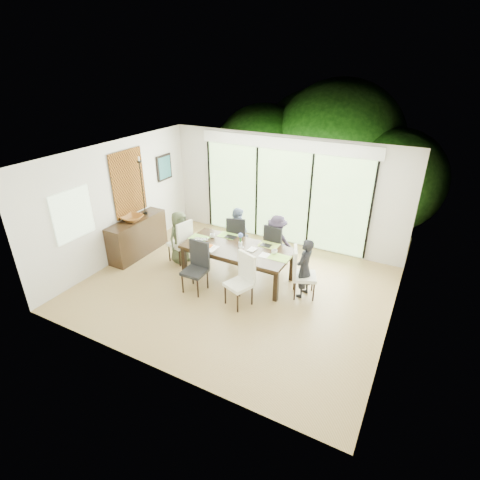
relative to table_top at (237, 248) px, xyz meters
The scene contains 62 objects.
floor 0.83m from the table_top, 69.37° to the right, with size 6.00×5.00×0.01m, color brown.
ceiling 2.07m from the table_top, 69.37° to the right, with size 6.00×5.00×0.01m, color white.
wall_back 2.19m from the table_top, 85.59° to the left, with size 6.00×0.02×2.70m, color beige.
wall_front 3.02m from the table_top, 86.87° to the right, with size 6.00×0.02×2.70m, color silver.
wall_left 2.96m from the table_top, behind, with size 0.02×5.00×2.70m, color silver.
wall_right 3.27m from the table_top, ahead, with size 0.02×5.00×2.70m, color beige.
glass_doors 2.11m from the table_top, 85.50° to the left, with size 4.20×0.02×2.30m, color #598C3F.
blinds_header 2.73m from the table_top, 85.48° to the left, with size 4.40×0.06×0.28m, color white.
mullion_a 2.86m from the table_top, 133.65° to the left, with size 0.05×0.04×2.30m, color black.
mullion_b 2.16m from the table_top, 104.85° to the left, with size 0.05×0.04×2.30m, color black.
mullion_c 2.27m from the table_top, 67.05° to the left, with size 0.05×0.04×2.30m, color black.
mullion_d 3.08m from the table_top, 41.96° to the left, with size 0.05×0.04×2.30m, color black.
side_window 3.35m from the table_top, 149.92° to the right, with size 0.02×0.90×1.00m, color #8CAD7F.
deck 3.07m from the table_top, 86.90° to the left, with size 6.00×1.80×0.10m, color brown.
rail_top 3.78m from the table_top, 87.56° to the left, with size 6.00×0.08×0.06m, color brown.
foliage_left 5.10m from the table_top, 108.95° to the left, with size 3.20×3.20×3.20m, color #14380F.
foliage_mid 5.52m from the table_top, 84.04° to the left, with size 4.00×4.00×4.00m, color #14380F.
foliage_right 5.18m from the table_top, 62.70° to the left, with size 2.80×2.80×2.80m, color #14380F.
foliage_far 6.16m from the table_top, 94.14° to the left, with size 3.60×3.60×3.60m, color #14380F.
table_top is the anchor object (origin of this frame).
table_apron 0.09m from the table_top, ahead, with size 2.10×0.86×0.10m, color black.
table_leg_fl 1.22m from the table_top, 158.29° to the right, with size 0.09×0.09×0.66m, color black.
table_leg_fr 1.22m from the table_top, 21.71° to the right, with size 0.09×0.09×0.66m, color black.
table_leg_bl 1.22m from the table_top, 158.29° to the left, with size 0.09×0.09×0.66m, color black.
table_leg_br 1.22m from the table_top, 21.71° to the left, with size 0.09×0.09×0.66m, color black.
chair_left_end 1.51m from the table_top, behind, with size 0.44×0.44×1.05m, color silver, non-canonical shape.
chair_right_end 1.51m from the table_top, ahead, with size 0.44×0.44×1.05m, color silver, non-canonical shape.
chair_far_left 0.98m from the table_top, 117.90° to the left, with size 0.44×0.44×1.05m, color black, non-canonical shape.
chair_far_right 1.03m from the table_top, 57.09° to the left, with size 0.44×0.44×1.05m, color black, non-canonical shape.
chair_near_left 1.02m from the table_top, 119.89° to the right, with size 0.44×0.44×1.05m, color black, non-canonical shape.
chair_near_right 1.02m from the table_top, 60.11° to the right, with size 0.44×0.44×1.05m, color white, non-canonical shape.
person_left_end 1.48m from the table_top, behind, with size 0.57×0.36×1.23m, color #3F4830.
person_right_end 1.48m from the table_top, ahead, with size 0.57×0.36×1.23m, color black.
person_far_left 0.95m from the table_top, 118.47° to the left, with size 0.57×0.36×1.23m, color #7083A3.
person_far_right 1.00m from the table_top, 56.47° to the left, with size 0.57×0.36×1.23m, color #282030.
placemat_left 0.95m from the table_top, behind, with size 0.42×0.31×0.01m, color #6DA039.
placemat_right 0.95m from the table_top, ahead, with size 0.42×0.31×0.01m, color #88BB42.
placemat_far_l 0.60m from the table_top, 138.37° to the left, with size 0.42×0.31×0.01m, color #88C546.
placemat_far_r 0.68m from the table_top, 36.03° to the left, with size 0.42×0.31×0.01m, color #90A93C.
placemat_paper 0.63m from the table_top, 151.39° to the right, with size 0.42×0.31×0.01m, color white.
tablet_far_l 0.50m from the table_top, 135.00° to the left, with size 0.25×0.17×0.01m, color black.
tablet_far_r 0.61m from the table_top, 34.99° to the left, with size 0.23×0.16×0.01m, color black.
papers 0.70m from the table_top, ahead, with size 0.29×0.21×0.00m, color white.
platter_base 0.63m from the table_top, 151.39° to the right, with size 0.25×0.25×0.02m, color white.
platter_snacks 0.63m from the table_top, 151.39° to the right, with size 0.19×0.19×0.01m, color #C55C17.
vase 0.11m from the table_top, 45.00° to the left, with size 0.08×0.08×0.11m, color silver.
hyacinth_stems 0.21m from the table_top, 45.00° to the left, with size 0.04×0.04×0.15m, color #337226.
hyacinth_blooms 0.30m from the table_top, 45.00° to the left, with size 0.10×0.10×0.10m, color #4F67C6.
laptop 0.86m from the table_top, behind, with size 0.31×0.20×0.02m, color silver.
cup_a 0.72m from the table_top, 167.91° to the left, with size 0.12×0.12×0.09m, color white.
cup_b 0.19m from the table_top, 33.69° to the right, with size 0.10×0.10×0.09m, color white.
cup_c 0.81m from the table_top, ahead, with size 0.12×0.12×0.09m, color white.
book 0.26m from the table_top, 11.31° to the left, with size 0.16×0.21×0.02m, color white.
sideboard 2.62m from the table_top, behind, with size 0.45×1.61×0.90m, color black.
bowl 2.63m from the table_top, behind, with size 0.48×0.48×0.12m, color brown.
candlestick_base 2.62m from the table_top, behind, with size 0.10×0.10×0.04m, color black.
candlestick_shaft 2.75m from the table_top, behind, with size 0.02×0.02×1.25m, color black.
candlestick_pan 3.00m from the table_top, behind, with size 0.10×0.10×0.03m, color black.
candle 3.03m from the table_top, behind, with size 0.04×0.04×0.10m, color silver.
tapestry 2.99m from the table_top, behind, with size 0.02×1.00×1.50m, color brown.
art_frame 3.26m from the table_top, 155.62° to the left, with size 0.03×0.55×0.65m, color black.
art_canvas 3.25m from the table_top, 155.47° to the left, with size 0.01×0.45×0.55m, color #194950.
Camera 1 is at (3.16, -5.68, 4.32)m, focal length 28.00 mm.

